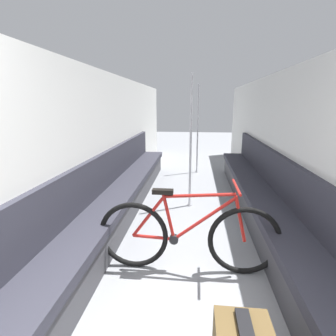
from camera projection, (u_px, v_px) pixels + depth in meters
name	position (u px, v px, depth m)	size (l,w,h in m)	color
wall_left	(105.00, 143.00, 3.99)	(0.10, 9.92, 2.10)	silver
wall_right	(282.00, 146.00, 3.72)	(0.10, 9.92, 2.10)	silver
bench_seat_row_left	(120.00, 195.00, 3.91)	(0.49, 5.62, 0.97)	#3D3D42
bench_seat_row_right	(263.00, 201.00, 3.69)	(0.49, 5.62, 0.97)	#3D3D42
bicycle	(187.00, 236.00, 2.57)	(1.80, 0.46, 0.91)	black
grab_pole_near	(198.00, 131.00, 6.19)	(0.08, 0.08, 2.08)	gray
grab_pole_far	(191.00, 145.00, 4.09)	(0.08, 0.08, 2.08)	gray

